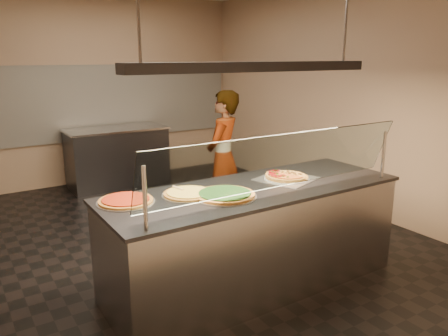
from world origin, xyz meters
TOP-DOWN VIEW (x-y plane):
  - ground at (0.00, 0.00)m, footprint 5.00×6.00m
  - wall_back at (0.00, 3.01)m, footprint 5.00×0.02m
  - wall_right at (2.51, 0.00)m, footprint 0.02×6.00m
  - tile_band at (0.00, 2.98)m, footprint 4.90×0.02m
  - serving_counter at (0.15, -1.22)m, footprint 2.69×0.94m
  - sneeze_guard at (0.15, -1.56)m, footprint 2.45×0.18m
  - perforated_tray at (0.55, -1.16)m, footprint 0.60×0.60m
  - half_pizza_pepperoni at (0.46, -1.16)m, footprint 0.31×0.43m
  - half_pizza_sausage at (0.64, -1.16)m, footprint 0.31×0.43m
  - pizza_spinach at (-0.21, -1.29)m, footprint 0.52×0.52m
  - pizza_cheese at (-0.44, -1.09)m, footprint 0.44×0.44m
  - pizza_tomato at (-0.94, -1.00)m, footprint 0.45×0.45m
  - pizza_spatula at (-0.43, -1.01)m, footprint 0.20×0.23m
  - prep_table at (0.21, 2.55)m, footprint 1.55×0.74m
  - worker at (0.78, 0.29)m, footprint 0.72×0.67m
  - heat_lamp_housing at (0.15, -1.22)m, footprint 2.30×0.18m
  - lamp_rod_right at (1.15, -1.22)m, footprint 0.02×0.02m

SIDE VIEW (x-z plane):
  - ground at x=0.00m, z-range -0.02..0.00m
  - serving_counter at x=0.15m, z-range 0.00..0.93m
  - prep_table at x=0.21m, z-range 0.00..0.93m
  - worker at x=0.78m, z-range 0.00..1.64m
  - perforated_tray at x=0.55m, z-range 0.93..0.94m
  - pizza_cheese at x=-0.44m, z-range 0.93..0.96m
  - pizza_tomato at x=-0.94m, z-range 0.93..0.96m
  - pizza_spinach at x=-0.21m, z-range 0.93..0.96m
  - half_pizza_sausage at x=0.64m, z-range 0.94..0.98m
  - pizza_spatula at x=-0.43m, z-range 0.95..0.97m
  - half_pizza_pepperoni at x=0.46m, z-range 0.94..0.99m
  - sneeze_guard at x=0.15m, z-range 0.96..1.49m
  - tile_band at x=0.00m, z-range 0.70..1.90m
  - wall_back at x=0.00m, z-range 0.00..3.00m
  - wall_right at x=2.51m, z-range 0.00..3.00m
  - heat_lamp_housing at x=0.15m, z-range 1.91..1.99m
  - lamp_rod_right at x=1.15m, z-range 1.99..3.00m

